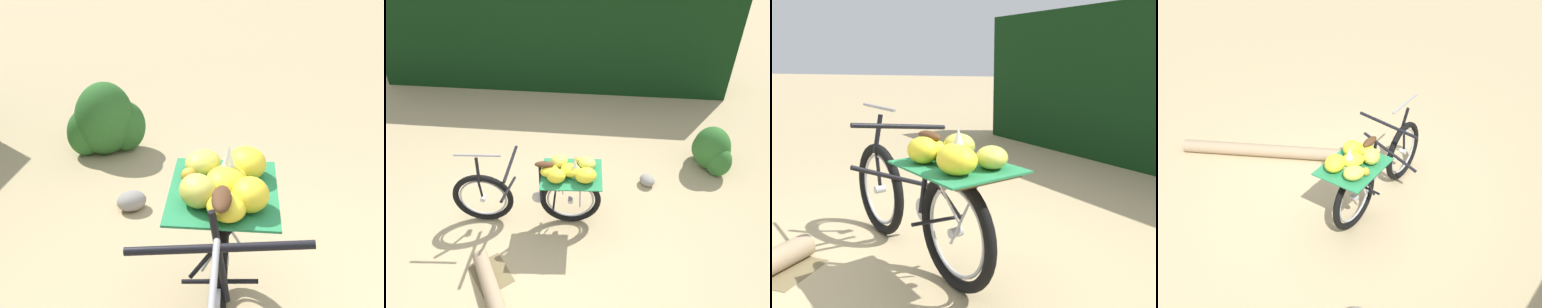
# 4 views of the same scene
# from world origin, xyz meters

# --- Properties ---
(ground_plane) EXTENTS (60.00, 60.00, 0.00)m
(ground_plane) POSITION_xyz_m (0.00, 0.00, 0.00)
(ground_plane) COLOR tan
(bicycle) EXTENTS (1.29, 1.62, 1.03)m
(bicycle) POSITION_xyz_m (0.16, -0.08, 0.54)
(bicycle) COLOR black
(bicycle) RESTS_ON ground_plane
(fallen_log) EXTENTS (2.31, 0.50, 0.16)m
(fallen_log) POSITION_xyz_m (-1.09, 0.97, 0.08)
(fallen_log) COLOR #9E8466
(fallen_log) RESTS_ON ground_plane
(leaf_litter_patch) EXTENTS (0.44, 0.36, 0.01)m
(leaf_litter_patch) POSITION_xyz_m (-0.19, 0.78, 0.00)
(leaf_litter_patch) COLOR olive
(leaf_litter_patch) RESTS_ON ground_plane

